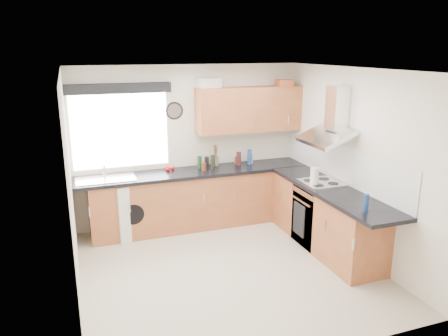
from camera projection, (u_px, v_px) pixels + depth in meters
name	position (u px, v px, depth m)	size (l,w,h in m)	color
ground_plane	(228.00, 269.00, 5.60)	(3.60, 3.60, 0.00)	beige
ceiling	(228.00, 70.00, 4.93)	(3.60, 3.60, 0.02)	white
wall_back	(189.00, 145.00, 6.90)	(3.60, 0.02, 2.50)	silver
wall_front	(302.00, 233.00, 3.63)	(3.60, 0.02, 2.50)	silver
wall_left	(71.00, 191.00, 4.68)	(0.02, 3.60, 2.50)	silver
wall_right	(354.00, 163.00, 5.85)	(0.02, 3.60, 2.50)	silver
window	(120.00, 131.00, 6.47)	(1.40, 0.02, 1.10)	silver
window_blind	(118.00, 88.00, 6.22)	(1.50, 0.18, 0.14)	black
splashback	(340.00, 163.00, 6.14)	(0.01, 3.00, 0.54)	white
base_cab_back	(189.00, 201.00, 6.82)	(3.00, 0.58, 0.86)	brown
base_cab_corner	(281.00, 190.00, 7.33)	(0.60, 0.60, 0.86)	brown
base_cab_right	(325.00, 219.00, 6.11)	(0.58, 2.10, 0.86)	brown
worktop_back	(195.00, 172.00, 6.73)	(3.60, 0.62, 0.05)	black
worktop_right	(333.00, 191.00, 5.85)	(0.62, 2.42, 0.05)	black
sink	(106.00, 177.00, 6.28)	(0.84, 0.46, 0.10)	silver
oven	(319.00, 215.00, 6.24)	(0.56, 0.58, 0.85)	black
hob_plate	(321.00, 182.00, 6.11)	(0.52, 0.52, 0.01)	silver
extractor_hood	(331.00, 122.00, 5.92)	(0.52, 0.78, 0.66)	silver
upper_cabinets	(249.00, 109.00, 6.90)	(1.70, 0.35, 0.70)	brown
washing_machine	(131.00, 208.00, 6.54)	(0.58, 0.56, 0.84)	silver
wall_clock	(175.00, 111.00, 6.66)	(0.27, 0.27, 0.04)	black
casserole	(208.00, 83.00, 6.67)	(0.35, 0.25, 0.15)	silver
storage_box	(284.00, 83.00, 6.88)	(0.24, 0.20, 0.11)	#A44C27
utensil_pot	(216.00, 161.00, 7.01)	(0.10, 0.10, 0.14)	#736554
kitchen_roll	(314.00, 177.00, 5.98)	(0.11, 0.11, 0.25)	silver
tomato_cluster	(169.00, 168.00, 6.73)	(0.15, 0.15, 0.07)	red
jar_0	(249.00, 157.00, 7.07)	(0.07, 0.07, 0.24)	navy
jar_1	(252.00, 159.00, 7.14)	(0.05, 0.05, 0.15)	#B0A896
jar_2	(207.00, 162.00, 6.90)	(0.07, 0.07, 0.17)	black
jar_3	(239.00, 159.00, 7.00)	(0.08, 0.08, 0.22)	#3E161A
jar_4	(236.00, 160.00, 7.09)	(0.06, 0.06, 0.13)	brown
jar_5	(204.00, 167.00, 6.72)	(0.07, 0.07, 0.12)	#5D2313
jar_6	(212.00, 164.00, 6.71)	(0.04, 0.04, 0.21)	black
jar_7	(213.00, 161.00, 6.91)	(0.07, 0.07, 0.19)	#133716
jar_8	(200.00, 162.00, 6.83)	(0.07, 0.07, 0.19)	#143917
bottle_0	(366.00, 203.00, 5.02)	(0.06, 0.06, 0.21)	navy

